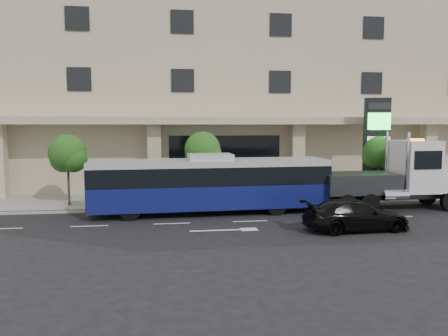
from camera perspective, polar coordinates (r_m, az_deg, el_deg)
The scene contains 11 objects.
ground at distance 24.01m, azimuth 2.75°, elevation -6.18°, with size 120.00×120.00×0.00m, color black.
sidewalk at distance 28.84m, azimuth 0.95°, elevation -4.01°, with size 120.00×6.00×0.15m, color gray.
curb at distance 25.93m, azimuth 1.95°, elevation -5.12°, with size 120.00×0.30×0.15m, color gray.
convention_center at distance 39.09m, azimuth -1.39°, elevation 13.11°, with size 60.00×17.60×20.00m.
tree_left at distance 27.36m, azimuth -19.70°, elevation 1.53°, with size 2.27×2.20×4.22m.
tree_mid at distance 26.85m, azimuth -2.76°, elevation 2.10°, with size 2.28×2.20×4.38m.
tree_right at distance 30.12m, azimuth 19.61°, elevation 1.75°, with size 2.10×2.00×4.04m.
city_bus at distance 24.28m, azimuth -1.82°, elevation -1.99°, with size 13.22×3.27×3.33m.
tow_truck at distance 27.51m, azimuth 22.00°, elevation -1.15°, with size 9.91×2.61×4.52m.
black_sedan at distance 21.47m, azimuth 16.84°, elevation -5.89°, with size 2.02×4.98×1.44m, color black.
signage_pylon at distance 30.37m, azimuth 19.26°, elevation 2.58°, with size 1.72×1.07×6.52m.
Camera 1 is at (-4.28, -23.10, 4.96)m, focal length 35.00 mm.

